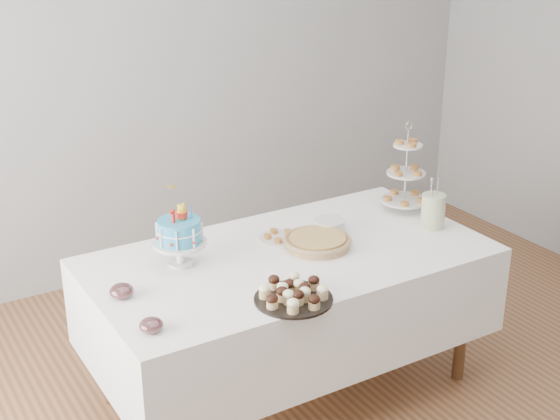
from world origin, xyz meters
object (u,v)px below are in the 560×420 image
table (289,296)px  pie (317,241)px  birthday_cake (180,244)px  plate_stack (330,225)px  tiered_stand (406,174)px  jam_bowl_a (151,325)px  cupcake_tray (294,292)px  pastry_plate (280,237)px  utensil_pitcher (433,210)px  jam_bowl_b (122,291)px

table → pie: (0.16, -0.00, 0.26)m
birthday_cake → plate_stack: (0.82, -0.03, -0.07)m
tiered_stand → plate_stack: bearing=-176.3°
birthday_cake → jam_bowl_a: 0.61m
birthday_cake → cupcake_tray: birthday_cake is taller
plate_stack → pastry_plate: (-0.27, 0.04, -0.02)m
cupcake_tray → utensil_pitcher: (1.03, 0.30, 0.06)m
plate_stack → pastry_plate: plate_stack is taller
tiered_stand → utensil_pitcher: tiered_stand is taller
birthday_cake → jam_bowl_b: bearing=-169.3°
table → birthday_cake: size_ratio=4.98×
pastry_plate → pie: bearing=-57.5°
jam_bowl_b → table: bearing=-0.1°
birthday_cake → pie: size_ratio=1.15×
cupcake_tray → jam_bowl_b: (-0.61, 0.40, -0.01)m
plate_stack → pastry_plate: bearing=171.6°
pie → table: bearing=179.8°
birthday_cake → utensil_pitcher: bearing=-25.7°
tiered_stand → plate_stack: (-0.52, -0.03, -0.18)m
pastry_plate → table: bearing=-106.5°
jam_bowl_b → pastry_plate: bearing=10.9°
jam_bowl_a → jam_bowl_b: size_ratio=0.93×
jam_bowl_a → utensil_pitcher: size_ratio=0.36×
table → pie: bearing=-0.2°
tiered_stand → jam_bowl_b: bearing=-174.4°
jam_bowl_b → plate_stack: bearing=6.4°
pastry_plate → utensil_pitcher: utensil_pitcher is taller
plate_stack → jam_bowl_a: 1.25m
table → cupcake_tray: bearing=-119.5°
table → cupcake_tray: cupcake_tray is taller
pastry_plate → jam_bowl_a: 1.02m
pie → jam_bowl_a: jam_bowl_a is taller
cupcake_tray → tiered_stand: bearing=27.9°
jam_bowl_a → cupcake_tray: bearing=-6.8°
tiered_stand → plate_stack: size_ratio=3.12×
table → pie: size_ratio=5.72×
plate_stack → jam_bowl_b: bearing=-173.6°
plate_stack → tiered_stand: bearing=3.7°
cupcake_tray → tiered_stand: tiered_stand is taller
jam_bowl_a → utensil_pitcher: 1.66m
birthday_cake → plate_stack: birthday_cake is taller
pastry_plate → tiered_stand: bearing=-0.5°
jam_bowl_a → plate_stack: bearing=21.5°
table → jam_bowl_a: (-0.84, -0.33, 0.25)m
utensil_pitcher → cupcake_tray: bearing=174.7°
table → jam_bowl_a: jam_bowl_a is taller
plate_stack → jam_bowl_a: (-1.16, -0.46, -0.00)m
cupcake_tray → pastry_plate: cupcake_tray is taller
cupcake_tray → plate_stack: bearing=44.0°
cupcake_tray → plate_stack: size_ratio=2.13×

